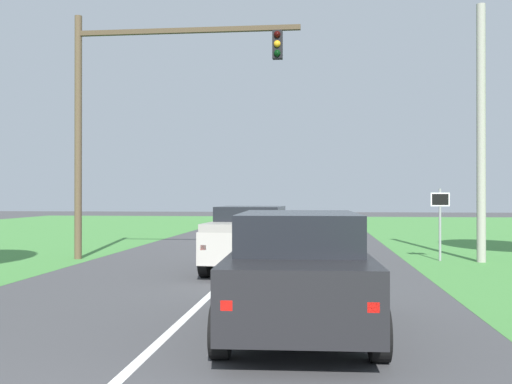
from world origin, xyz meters
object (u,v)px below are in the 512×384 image
(utility_pole_right, at_px, (481,133))
(traffic_light, at_px, (133,98))
(pickup_truck_lead, at_px, (251,237))
(keep_moving_sign, at_px, (440,215))
(red_suv_near, at_px, (299,269))

(utility_pole_right, bearing_deg, traffic_light, -177.89)
(pickup_truck_lead, relative_size, traffic_light, 0.62)
(traffic_light, distance_m, utility_pole_right, 11.29)
(keep_moving_sign, bearing_deg, red_suv_near, -112.16)
(red_suv_near, height_order, traffic_light, traffic_light)
(pickup_truck_lead, xyz_separation_m, utility_pole_right, (7.00, 2.89, 3.15))
(red_suv_near, bearing_deg, traffic_light, 120.69)
(pickup_truck_lead, distance_m, traffic_light, 6.57)
(pickup_truck_lead, bearing_deg, red_suv_near, -77.88)
(keep_moving_sign, relative_size, utility_pole_right, 0.29)
(red_suv_near, distance_m, traffic_light, 12.10)
(traffic_light, xyz_separation_m, keep_moving_sign, (9.99, 0.68, -3.83))
(utility_pole_right, bearing_deg, red_suv_near, -118.29)
(pickup_truck_lead, relative_size, keep_moving_sign, 2.14)
(traffic_light, height_order, keep_moving_sign, traffic_light)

